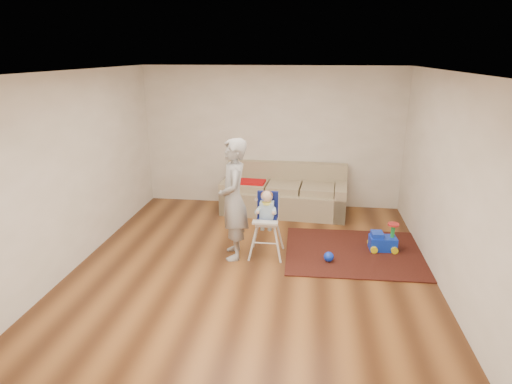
# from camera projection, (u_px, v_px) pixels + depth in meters

# --- Properties ---
(ground) EXTENTS (5.50, 5.50, 0.00)m
(ground) POSITION_uv_depth(u_px,v_px,m) (252.00, 267.00, 6.11)
(ground) COLOR #462512
(ground) RESTS_ON ground
(room_envelope) EXTENTS (5.04, 5.52, 2.72)m
(room_envelope) POSITION_uv_depth(u_px,v_px,m) (257.00, 130.00, 6.03)
(room_envelope) COLOR beige
(room_envelope) RESTS_ON ground
(sofa) EXTENTS (2.38, 1.11, 0.90)m
(sofa) POSITION_uv_depth(u_px,v_px,m) (284.00, 189.00, 8.11)
(sofa) COLOR tan
(sofa) RESTS_ON ground
(side_table) EXTENTS (0.54, 0.54, 0.54)m
(side_table) POSITION_uv_depth(u_px,v_px,m) (237.00, 193.00, 8.48)
(side_table) COLOR black
(side_table) RESTS_ON ground
(area_rug) EXTENTS (2.28, 1.74, 0.02)m
(area_rug) POSITION_uv_depth(u_px,v_px,m) (359.00, 252.00, 6.54)
(area_rug) COLOR black
(area_rug) RESTS_ON ground
(ride_on_toy) EXTENTS (0.42, 0.31, 0.44)m
(ride_on_toy) POSITION_uv_depth(u_px,v_px,m) (383.00, 236.00, 6.55)
(ride_on_toy) COLOR #1138E3
(ride_on_toy) RESTS_ON area_rug
(toy_ball) EXTENTS (0.15, 0.15, 0.15)m
(toy_ball) POSITION_uv_depth(u_px,v_px,m) (329.00, 257.00, 6.22)
(toy_ball) COLOR #1138E3
(toy_ball) RESTS_ON area_rug
(high_chair) EXTENTS (0.48, 0.48, 1.02)m
(high_chair) POSITION_uv_depth(u_px,v_px,m) (267.00, 224.00, 6.34)
(high_chair) COLOR silver
(high_chair) RESTS_ON ground
(adult) EXTENTS (0.56, 0.73, 1.79)m
(adult) POSITION_uv_depth(u_px,v_px,m) (233.00, 200.00, 6.18)
(adult) COLOR #9C9D9F
(adult) RESTS_ON ground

